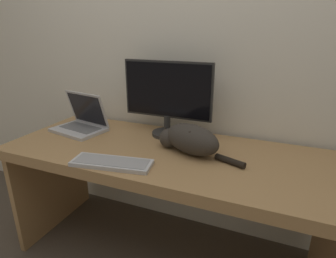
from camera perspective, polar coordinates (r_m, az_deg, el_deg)
name	(u,v)px	position (r m, az deg, el deg)	size (l,w,h in m)	color
wall_back	(191,36)	(1.79, 4.68, 18.30)	(6.40, 0.06, 2.60)	silver
desk	(164,172)	(1.59, -0.72, -8.71)	(1.78, 0.71, 0.72)	#A37A4C
monitor	(167,96)	(1.68, -0.14, 6.71)	(0.55, 0.19, 0.45)	#282828
laptop	(81,123)	(1.90, -17.18, 1.17)	(0.36, 0.29, 0.24)	#B7B7BC
external_keyboard	(112,163)	(1.40, -11.36, -6.74)	(0.41, 0.20, 0.02)	#BCBCC1
cat	(190,139)	(1.48, 4.42, -1.99)	(0.49, 0.26, 0.16)	#332D28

